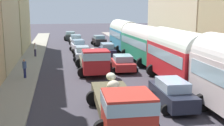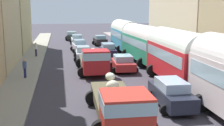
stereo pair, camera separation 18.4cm
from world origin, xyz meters
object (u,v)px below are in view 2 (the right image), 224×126
Objects in this scene: car_6 at (108,50)px; car_0 at (83,53)px; parked_bus_3 at (124,34)px; car_1 at (79,46)px; car_5 at (123,63)px; pedestrian_3 at (25,68)px; cargo_truck_1 at (94,60)px; cargo_truck_0 at (119,104)px; car_4 at (171,93)px; parked_bus_2 at (143,42)px; car_3 at (72,36)px; car_7 at (100,40)px; car_2 at (77,39)px; parked_bus_1 at (178,54)px; pedestrian_1 at (36,49)px.

car_0 is at bearing -152.13° from car_6.
parked_bus_3 is 2.13× the size of car_1.
pedestrian_3 is (-8.52, -1.65, 0.23)m from car_5.
cargo_truck_1 is 9.18m from car_6.
cargo_truck_1 reaches higher than car_1.
car_4 is at bearing 31.38° from cargo_truck_0.
parked_bus_3 is (0.00, 9.00, 0.05)m from parked_bus_2.
car_6 is at bearing 127.97° from parked_bus_2.
parked_bus_2 reaches higher than cargo_truck_1.
car_6 reaches higher than car_3.
parked_bus_2 is 2.35× the size of car_0.
pedestrian_3 is at bearing -131.28° from car_6.
parked_bus_3 is at bearing 51.53° from pedestrian_3.
cargo_truck_1 reaches higher than car_7.
car_4 reaches higher than car_5.
parked_bus_2 reaches higher than car_6.
car_4 reaches higher than car_2.
parked_bus_1 is at bearing -90.00° from parked_bus_3.
car_1 is at bearing 104.17° from car_5.
car_3 is at bearing 91.37° from car_1.
cargo_truck_0 is 11.36m from cargo_truck_1.
car_4 is at bearing -87.75° from car_6.
parked_bus_3 is 2.20× the size of car_5.
pedestrian_3 is (-5.61, -22.76, 0.21)m from car_2.
parked_bus_2 is at bearing -74.20° from car_3.
car_7 is at bearing 59.46° from car_1.
car_0 is 6.07m from car_1.
car_6 is 2.58× the size of pedestrian_3.
car_6 is at bearing 72.67° from cargo_truck_1.
parked_bus_3 reaches higher than cargo_truck_1.
parked_bus_1 is at bearing -58.47° from car_5.
cargo_truck_1 is 5.81m from pedestrian_3.
car_2 is 13.29m from pedestrian_1.
car_7 is (0.59, 10.67, -0.01)m from car_6.
car_0 is at bearing 56.11° from pedestrian_3.
car_2 is 2.42× the size of pedestrian_1.
car_0 is (-6.23, 2.40, -1.43)m from parked_bus_2.
car_1 is 0.92× the size of car_4.
car_4 is at bearing -86.25° from car_5.
car_3 is at bearing 96.36° from car_4.
pedestrian_3 is (-5.73, -0.89, -0.24)m from cargo_truck_1.
pedestrian_3 is (-8.46, -9.64, 0.16)m from car_6.
parked_bus_1 is 1.95× the size of car_3.
parked_bus_1 reaches higher than pedestrian_1.
pedestrian_1 is (-8.39, 1.05, 0.20)m from car_6.
car_7 is at bearing 73.38° from car_0.
cargo_truck_1 is 1.66× the size of car_3.
car_5 is at bearing -46.96° from pedestrian_1.
car_3 is (-0.35, 14.79, -0.03)m from car_1.
car_7 is at bearing 83.63° from cargo_truck_0.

